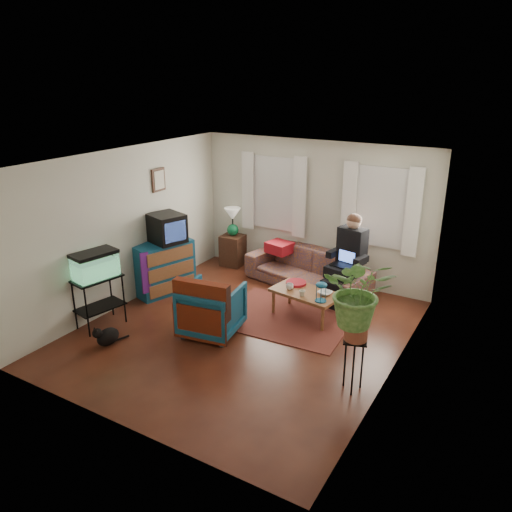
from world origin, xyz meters
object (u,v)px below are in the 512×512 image
Objects in this scene: side_table at (233,250)px; coffee_table at (305,304)px; plant_stand at (353,365)px; aquarium_stand at (100,302)px; dresser at (163,267)px; armchair at (212,307)px; sofa at (307,263)px.

side_table reaches higher than coffee_table.
aquarium_stand is at bearing -174.62° from plant_stand.
aquarium_stand is 1.14× the size of plant_stand.
armchair is (1.59, -0.79, -0.04)m from dresser.
coffee_table is (0.49, -1.12, -0.23)m from sofa.
dresser reaches higher than armchair.
coffee_table is at bearing -31.36° from side_table.
sofa is at bearing 66.43° from aquarium_stand.
sofa is 3.27× the size of plant_stand.
aquarium_stand reaches higher than coffee_table.
side_table is (-1.77, 0.25, -0.14)m from sofa.
plant_stand is (1.33, -1.49, 0.13)m from coffee_table.
aquarium_stand is at bearing 14.71° from armchair.
armchair is at bearing -63.66° from side_table.
aquarium_stand is at bearing -72.47° from dresser.
aquarium_stand is 0.75× the size of coffee_table.
coffee_table is at bearing -54.02° from sofa.
sofa is 2.24× the size of dresser.
plant_stand is at bearing 2.04° from dresser.
aquarium_stand is 3.96m from plant_stand.
dresser reaches higher than sofa.
sofa reaches higher than armchair.
dresser is 1.78m from armchair.
armchair is (1.60, 0.70, 0.02)m from aquarium_stand.
armchair is at bearing -90.17° from sofa.
dresser is 1.23× the size of armchair.
aquarium_stand is (-2.12, -2.98, -0.05)m from sofa.
plant_stand is (1.82, -2.61, -0.10)m from sofa.
sofa reaches higher than aquarium_stand.
dresser reaches higher than aquarium_stand.
armchair is (1.25, -2.53, 0.11)m from side_table.
coffee_table is at bearing 26.02° from dresser.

